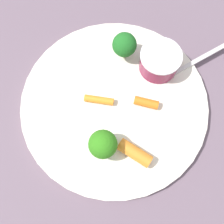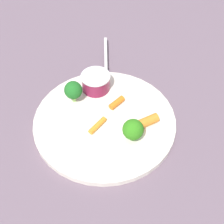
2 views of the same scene
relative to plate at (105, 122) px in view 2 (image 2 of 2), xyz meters
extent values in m
plane|color=#64525F|center=(0.00, 0.00, -0.01)|extent=(2.40, 2.40, 0.00)
cylinder|color=silver|center=(0.00, 0.00, 0.00)|extent=(0.28, 0.28, 0.01)
cylinder|color=maroon|center=(-0.09, -0.02, 0.02)|extent=(0.06, 0.06, 0.03)
cylinder|color=silver|center=(-0.09, -0.02, 0.04)|extent=(0.06, 0.06, 0.00)
cylinder|color=#80AE61|center=(0.05, 0.05, 0.01)|extent=(0.01, 0.01, 0.01)
sphere|color=#307C19|center=(0.05, 0.05, 0.03)|extent=(0.04, 0.04, 0.04)
cylinder|color=#99C367|center=(-0.05, -0.06, 0.01)|extent=(0.01, 0.01, 0.02)
sphere|color=#1D6221|center=(-0.05, -0.06, 0.04)|extent=(0.04, 0.04, 0.04)
cylinder|color=orange|center=(-0.04, 0.02, 0.01)|extent=(0.03, 0.03, 0.01)
cylinder|color=orange|center=(0.02, -0.01, 0.01)|extent=(0.04, 0.03, 0.01)
cylinder|color=orange|center=(0.01, 0.08, 0.01)|extent=(0.04, 0.05, 0.02)
cube|color=beige|center=(-0.18, 0.00, 0.01)|extent=(0.16, 0.01, 0.00)
cube|color=beige|center=(-0.08, 0.00, 0.01)|extent=(0.03, 0.00, 0.00)
cube|color=beige|center=(-0.08, 0.00, 0.01)|extent=(0.03, 0.00, 0.00)
cube|color=beige|center=(-0.08, 0.00, 0.01)|extent=(0.03, 0.00, 0.00)
cube|color=beige|center=(-0.08, -0.01, 0.01)|extent=(0.03, 0.00, 0.00)
camera|label=1|loc=(0.07, 0.12, 0.39)|focal=45.18mm
camera|label=2|loc=(0.41, 0.01, 0.49)|focal=52.75mm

